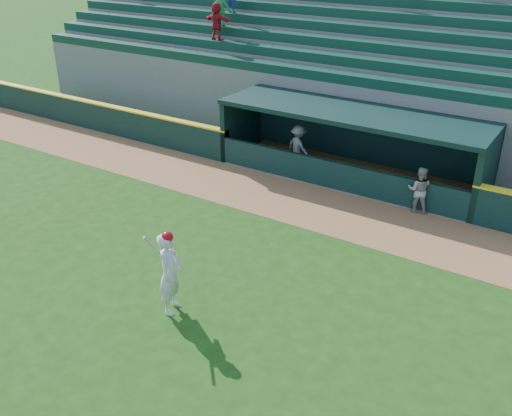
# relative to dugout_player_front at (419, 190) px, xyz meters

# --- Properties ---
(ground) EXTENTS (120.00, 120.00, 0.00)m
(ground) POSITION_rel_dugout_player_front_xyz_m (-2.97, -6.36, -0.75)
(ground) COLOR #1B4110
(ground) RESTS_ON ground
(warning_track) EXTENTS (40.00, 3.00, 0.01)m
(warning_track) POSITION_rel_dugout_player_front_xyz_m (-2.97, -1.46, -0.74)
(warning_track) COLOR brown
(warning_track) RESTS_ON ground
(field_wall_left) EXTENTS (15.50, 0.30, 1.20)m
(field_wall_left) POSITION_rel_dugout_player_front_xyz_m (-15.22, 0.19, -0.15)
(field_wall_left) COLOR black
(field_wall_left) RESTS_ON ground
(wall_stripe_left) EXTENTS (15.50, 0.32, 0.06)m
(wall_stripe_left) POSITION_rel_dugout_player_front_xyz_m (-15.22, 0.19, 0.48)
(wall_stripe_left) COLOR yellow
(wall_stripe_left) RESTS_ON field_wall_left
(dugout_player_front) EXTENTS (0.83, 0.70, 1.50)m
(dugout_player_front) POSITION_rel_dugout_player_front_xyz_m (0.00, 0.00, 0.00)
(dugout_player_front) COLOR gray
(dugout_player_front) RESTS_ON ground
(dugout_player_inside) EXTENTS (1.15, 0.89, 1.56)m
(dugout_player_inside) POSITION_rel_dugout_player_front_xyz_m (-5.04, 1.32, 0.03)
(dugout_player_inside) COLOR #ADADA7
(dugout_player_inside) RESTS_ON ground
(dugout) EXTENTS (9.40, 2.80, 2.46)m
(dugout) POSITION_rel_dugout_player_front_xyz_m (-2.97, 1.64, 0.61)
(dugout) COLOR slate
(dugout) RESTS_ON ground
(stands) EXTENTS (34.50, 6.25, 7.42)m
(stands) POSITION_rel_dugout_player_front_xyz_m (-3.00, 6.21, 1.64)
(stands) COLOR slate
(stands) RESTS_ON ground
(batter_at_plate) EXTENTS (0.68, 0.88, 2.10)m
(batter_at_plate) POSITION_rel_dugout_player_front_xyz_m (-3.12, -8.15, 0.29)
(batter_at_plate) COLOR silver
(batter_at_plate) RESTS_ON ground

